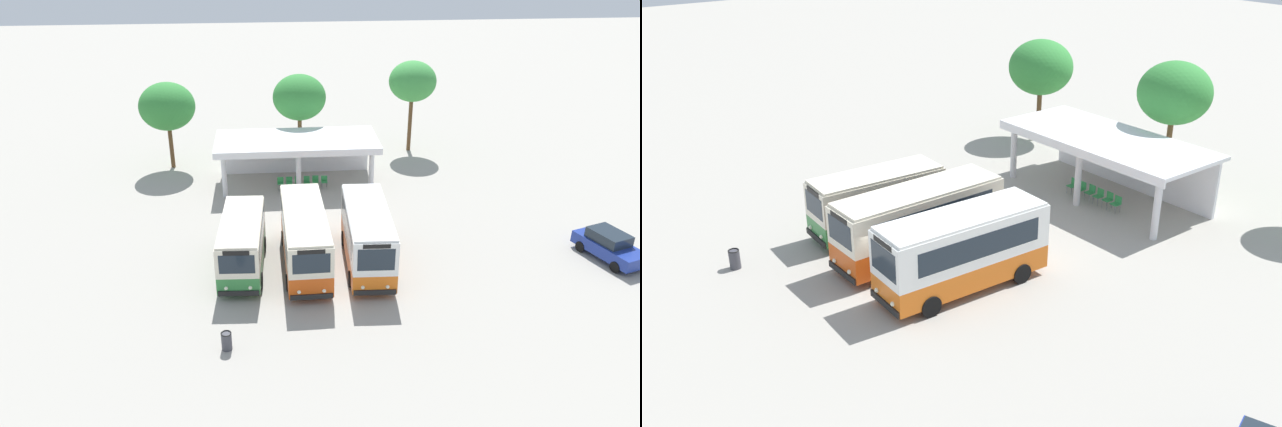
% 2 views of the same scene
% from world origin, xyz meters
% --- Properties ---
extents(ground_plane, '(180.00, 180.00, 0.00)m').
position_xyz_m(ground_plane, '(0.00, 0.00, 0.00)').
color(ground_plane, '#A39E93').
extents(city_bus_nearest_orange, '(2.56, 6.68, 3.05)m').
position_xyz_m(city_bus_nearest_orange, '(-4.92, 2.28, 1.70)').
color(city_bus_nearest_orange, black).
rests_on(city_bus_nearest_orange, ground).
extents(city_bus_second_in_row, '(2.50, 8.14, 3.31)m').
position_xyz_m(city_bus_second_in_row, '(-1.48, 2.40, 1.83)').
color(city_bus_second_in_row, black).
rests_on(city_bus_second_in_row, ground).
extents(city_bus_middle_cream, '(2.63, 7.56, 3.40)m').
position_xyz_m(city_bus_middle_cream, '(1.96, 2.21, 1.87)').
color(city_bus_middle_cream, black).
rests_on(city_bus_middle_cream, ground).
extents(terminal_canopy, '(11.55, 5.10, 3.40)m').
position_xyz_m(terminal_canopy, '(-1.28, 14.93, 2.60)').
color(terminal_canopy, silver).
rests_on(terminal_canopy, ground).
extents(waiting_chair_end_by_column, '(0.45, 0.45, 0.86)m').
position_xyz_m(waiting_chair_end_by_column, '(-2.54, 13.31, 0.52)').
color(waiting_chair_end_by_column, slate).
rests_on(waiting_chair_end_by_column, ground).
extents(waiting_chair_second_from_end, '(0.45, 0.45, 0.86)m').
position_xyz_m(waiting_chair_second_from_end, '(-1.91, 13.34, 0.52)').
color(waiting_chair_second_from_end, slate).
rests_on(waiting_chair_second_from_end, ground).
extents(waiting_chair_middle_seat, '(0.45, 0.45, 0.86)m').
position_xyz_m(waiting_chair_middle_seat, '(-1.28, 13.39, 0.52)').
color(waiting_chair_middle_seat, slate).
rests_on(waiting_chair_middle_seat, ground).
extents(waiting_chair_fourth_seat, '(0.45, 0.45, 0.86)m').
position_xyz_m(waiting_chair_fourth_seat, '(-0.65, 13.36, 0.52)').
color(waiting_chair_fourth_seat, slate).
rests_on(waiting_chair_fourth_seat, ground).
extents(waiting_chair_fifth_seat, '(0.45, 0.45, 0.86)m').
position_xyz_m(waiting_chair_fifth_seat, '(-0.02, 13.39, 0.52)').
color(waiting_chair_fifth_seat, slate).
rests_on(waiting_chair_fifth_seat, ground).
extents(waiting_chair_far_end_seat, '(0.45, 0.45, 0.86)m').
position_xyz_m(waiting_chair_far_end_seat, '(0.61, 13.32, 0.52)').
color(waiting_chair_far_end_seat, slate).
rests_on(waiting_chair_far_end_seat, ground).
extents(roadside_tree_behind_canopy, '(4.11, 4.11, 6.87)m').
position_xyz_m(roadside_tree_behind_canopy, '(-0.79, 19.04, 5.11)').
color(roadside_tree_behind_canopy, brown).
rests_on(roadside_tree_behind_canopy, ground).
extents(roadside_tree_west_of_canopy, '(4.19, 4.19, 6.65)m').
position_xyz_m(roadside_tree_west_of_canopy, '(-10.75, 18.32, 4.85)').
color(roadside_tree_west_of_canopy, brown).
rests_on(roadside_tree_west_of_canopy, ground).
extents(litter_bin_apron, '(0.49, 0.49, 0.90)m').
position_xyz_m(litter_bin_apron, '(-5.51, -4.74, 0.46)').
color(litter_bin_apron, '#3F3F47').
rests_on(litter_bin_apron, ground).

